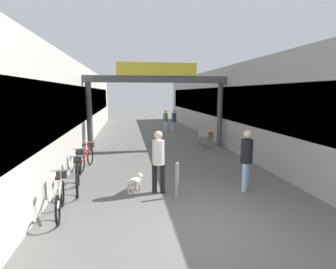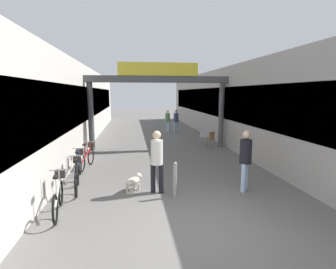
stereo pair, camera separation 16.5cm
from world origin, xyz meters
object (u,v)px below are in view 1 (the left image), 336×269
Objects in this scene: pedestrian_carrying_crate at (174,120)px; cafe_chair_aluminium_farther at (202,135)px; bicycle_red_farthest at (87,157)px; cafe_chair_wood_nearer at (209,138)px; bicycle_black_second at (78,176)px; bicycle_blue_third at (79,166)px; pedestrian_with_dog at (158,157)px; bollard_post_metal at (177,179)px; bicycle_silver_nearest at (60,195)px; dog_on_leash at (135,181)px; pedestrian_companion at (246,156)px; pedestrian_elderly_walking at (165,119)px.

pedestrian_carrying_crate is 4.63m from cafe_chair_aluminium_farther.
cafe_chair_wood_nearer is at bearing 25.75° from bicycle_red_farthest.
bicycle_black_second and bicycle_blue_third have the same top height.
pedestrian_with_dog reaches higher than bollard_post_metal.
bicycle_red_farthest is at bearing 89.15° from bicycle_silver_nearest.
bicycle_silver_nearest is 1.00× the size of bicycle_black_second.
dog_on_leash is 1.30m from bollard_post_metal.
bollard_post_metal reaches higher than cafe_chair_aluminium_farther.
bicycle_black_second is (-4.79, -10.63, -0.53)m from pedestrian_carrying_crate.
pedestrian_companion is 2.01× the size of cafe_chair_aluminium_farther.
bicycle_black_second is 1.67× the size of bollard_post_metal.
pedestrian_with_dog is 12.22m from pedestrian_elderly_walking.
bicycle_blue_third reaches higher than cafe_chair_aluminium_farther.
pedestrian_companion is (2.56, -0.20, -0.01)m from pedestrian_with_dog.
bicycle_red_farthest is at bearing -120.46° from pedestrian_carrying_crate.
pedestrian_with_dog is 6.61m from cafe_chair_wood_nearer.
bollard_post_metal is 6.75m from cafe_chair_wood_nearer.
bicycle_silver_nearest is at bearing -170.20° from bollard_post_metal.
bicycle_black_second is at bearing -114.24° from pedestrian_carrying_crate.
bicycle_red_farthest reaches higher than cafe_chair_wood_nearer.
pedestrian_elderly_walking is at bearing 103.08° from cafe_chair_aluminium_farther.
pedestrian_companion is at bearing -87.18° from pedestrian_elderly_walking.
pedestrian_with_dog is at bearing -120.19° from cafe_chair_wood_nearer.
cafe_chair_wood_nearer is at bearing 42.21° from bicycle_black_second.
bicycle_red_farthest is at bearing -146.48° from cafe_chair_aluminium_farther.
pedestrian_elderly_walking is at bearing 92.82° from pedestrian_companion.
pedestrian_with_dog reaches higher than bicycle_black_second.
dog_on_leash is 0.74× the size of cafe_chair_wood_nearer.
bicycle_black_second is at bearing 160.59° from bollard_post_metal.
bollard_post_metal is (-1.99, -11.62, -0.45)m from pedestrian_carrying_crate.
pedestrian_carrying_crate is 11.44m from dog_on_leash.
pedestrian_elderly_walking reaches higher than bollard_post_metal.
bicycle_black_second is (-4.90, 0.77, -0.60)m from pedestrian_companion.
bollard_post_metal is at bearing -99.73° from pedestrian_carrying_crate.
cafe_chair_wood_nearer is at bearing 54.06° from dog_on_leash.
pedestrian_elderly_walking is at bearing 80.80° from pedestrian_with_dog.
pedestrian_companion is 2.73× the size of dog_on_leash.
bicycle_blue_third is 7.07m from cafe_chair_wood_nearer.
pedestrian_elderly_walking is 0.95× the size of bicycle_silver_nearest.
pedestrian_carrying_crate is at bearing 98.93° from cafe_chair_wood_nearer.
pedestrian_carrying_crate reaches higher than bicycle_silver_nearest.
pedestrian_carrying_crate is at bearing -60.02° from pedestrian_elderly_walking.
pedestrian_elderly_walking reaches higher than cafe_chair_aluminium_farther.
dog_on_leash is 0.74× the size of cafe_chair_aluminium_farther.
bicycle_silver_nearest is 1.89× the size of cafe_chair_aluminium_farther.
bollard_post_metal is (1.12, -0.63, 0.21)m from dog_on_leash.
dog_on_leash is 1.72m from bicycle_black_second.
pedestrian_with_dog is 1.13× the size of pedestrian_elderly_walking.
pedestrian_elderly_walking is 1.79× the size of cafe_chair_aluminium_farther.
bicycle_blue_third is at bearing 146.23° from pedestrian_with_dog.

